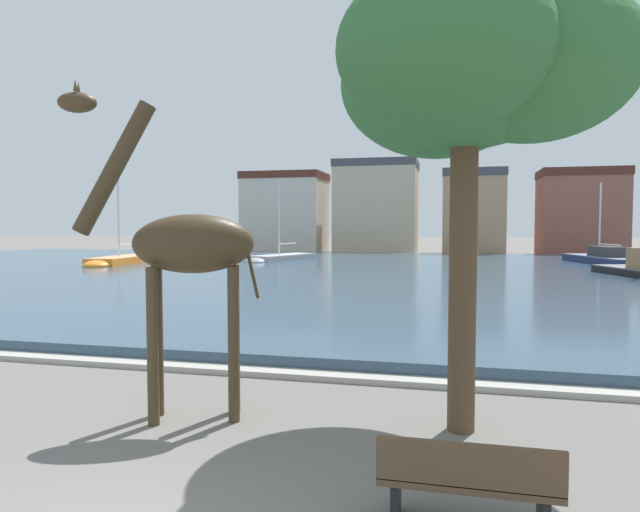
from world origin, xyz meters
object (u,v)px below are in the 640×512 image
Objects in this scene: park_bench at (468,481)px; shade_tree at (467,68)px; sailboat_navy at (599,260)px; sailboat_orange at (118,262)px; sailboat_grey at (278,260)px; giraffe_statue at (183,250)px.

shade_tree is at bearing 90.14° from park_bench.
sailboat_navy is 1.42× the size of shade_tree.
sailboat_orange is at bearing 131.22° from shade_tree.
sailboat_navy is 5.28× the size of park_bench.
sailboat_navy is at bearing 5.69° from sailboat_grey.
shade_tree is (13.36, -32.79, 4.89)m from sailboat_grey.
sailboat_grey is 35.74m from shade_tree.
sailboat_navy is at bearing 75.17° from park_bench.
park_bench is at bearing -104.83° from sailboat_navy.
sailboat_grey is 1.14× the size of shade_tree.
sailboat_navy is (23.41, 2.33, 0.15)m from sailboat_grey.
sailboat_grey is 4.25× the size of park_bench.
sailboat_orange reaches higher than park_bench.
sailboat_grey is (9.73, 6.42, -0.05)m from sailboat_orange.
shade_tree is at bearing -105.96° from sailboat_navy.
sailboat_grey is at bearing -174.31° from sailboat_navy.
giraffe_statue is at bearing -54.93° from sailboat_orange.
park_bench is at bearing -89.86° from shade_tree.
sailboat_grey is at bearing 112.18° from shade_tree.
shade_tree is at bearing -67.82° from sailboat_grey.
sailboat_navy reaches higher than giraffe_statue.
giraffe_statue is at bearing -74.66° from sailboat_grey.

